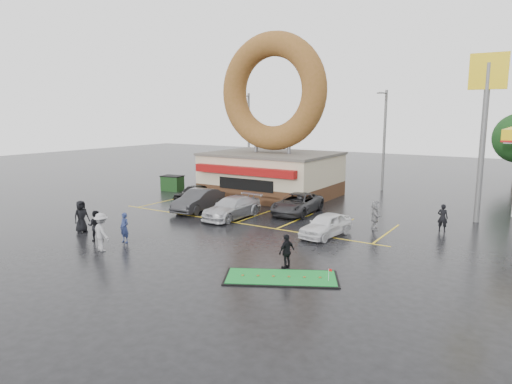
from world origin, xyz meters
The scene contains 19 objects.
ground centered at (0.00, 0.00, 0.00)m, with size 120.00×120.00×0.00m, color black.
donut_shop centered at (-3.00, 12.97, 4.46)m, with size 10.20×8.70×13.50m.
shell_sign centered at (13.00, 12.00, 7.38)m, with size 2.20×0.36×10.60m.
streetlight_left centered at (-10.00, 19.92, 4.78)m, with size 0.40×2.21×9.00m.
streetlight_mid centered at (4.00, 20.92, 4.78)m, with size 0.40×2.21×9.00m.
car_black centered at (-7.43, 8.00, 0.62)m, with size 1.46×3.64×1.24m, color black.
car_dgrey centered at (-4.35, 4.92, 0.78)m, with size 1.64×4.71×1.55m, color #2D2D30.
car_silver centered at (-0.99, 4.36, 0.71)m, with size 1.99×4.90×1.42m, color #AFB0B4.
car_grey centered at (2.03, 8.00, 0.70)m, with size 2.33×5.05×1.40m, color #2E2D30.
car_white centered at (6.22, 3.50, 0.66)m, with size 1.56×3.89×1.32m, color silver.
person_blue centered at (-2.47, -3.58, 0.82)m, with size 0.60×0.39×1.64m, color navy.
person_blackjkt centered at (-4.05, -4.23, 0.85)m, with size 0.83×0.65×1.71m, color black.
person_hoodie centered at (-2.25, -5.26, 0.98)m, with size 1.27×0.73×1.97m, color #979699.
person_bystander centered at (-6.29, -3.46, 0.95)m, with size 0.93×0.61×1.91m, color black.
person_cameraman centered at (7.00, -2.54, 0.80)m, with size 0.93×0.39×1.59m, color black.
person_walker_near centered at (8.07, 6.54, 0.89)m, with size 1.65×0.52×1.78m, color gray.
person_walker_far centered at (11.60, 8.30, 0.83)m, with size 0.60×0.40×1.65m, color black.
dumpster centered at (-12.00, 10.42, 0.65)m, with size 1.80×1.20×1.30m, color #173A16.
putting_green centered at (7.43, -3.80, 0.04)m, with size 5.24×4.11×0.60m.
Camera 1 is at (16.51, -19.96, 6.93)m, focal length 32.00 mm.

